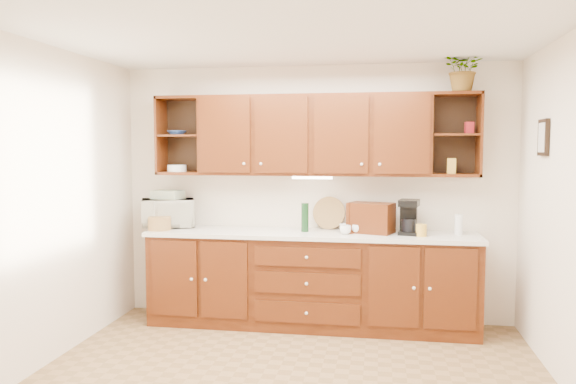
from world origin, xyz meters
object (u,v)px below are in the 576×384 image
(microwave, at_px, (168,213))
(bread_box, at_px, (371,218))
(coffee_maker, at_px, (409,218))
(potted_plant, at_px, (464,69))

(microwave, distance_m, bread_box, 2.10)
(coffee_maker, distance_m, potted_plant, 1.48)
(bread_box, bearing_deg, potted_plant, 21.05)
(microwave, bearing_deg, coffee_maker, -24.43)
(bread_box, relative_size, coffee_maker, 1.25)
(microwave, height_order, coffee_maker, coffee_maker)
(microwave, xyz_separation_m, coffee_maker, (2.46, -0.10, 0.01))
(bread_box, bearing_deg, microwave, -162.72)
(potted_plant, bearing_deg, microwave, 179.19)
(bread_box, distance_m, potted_plant, 1.65)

